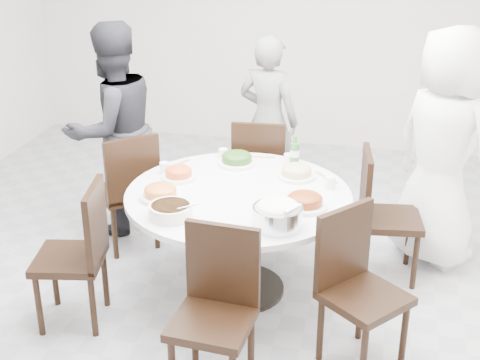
% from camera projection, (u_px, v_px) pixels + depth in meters
% --- Properties ---
extents(floor, '(6.00, 6.00, 0.01)m').
position_uv_depth(floor, '(244.00, 283.00, 4.79)').
color(floor, '#A1A1A5').
rests_on(floor, ground).
extents(wall_back, '(6.00, 0.01, 2.80)m').
position_uv_depth(wall_back, '(306.00, 16.00, 6.93)').
color(wall_back, silver).
rests_on(wall_back, ground).
extents(dining_table, '(1.50, 1.50, 0.75)m').
position_uv_depth(dining_table, '(238.00, 243.00, 4.56)').
color(dining_table, white).
rests_on(dining_table, floor).
extents(chair_ne, '(0.47, 0.47, 0.95)m').
position_uv_depth(chair_ne, '(391.00, 216.00, 4.71)').
color(chair_ne, black).
rests_on(chair_ne, floor).
extents(chair_n, '(0.45, 0.45, 0.95)m').
position_uv_depth(chair_n, '(261.00, 171.00, 5.47)').
color(chair_n, black).
rests_on(chair_n, floor).
extents(chair_nw, '(0.59, 0.59, 0.95)m').
position_uv_depth(chair_nw, '(126.00, 189.00, 5.14)').
color(chair_nw, black).
rests_on(chair_nw, floor).
extents(chair_sw, '(0.49, 0.49, 0.95)m').
position_uv_depth(chair_sw, '(69.00, 256.00, 4.20)').
color(chair_sw, black).
rests_on(chair_sw, floor).
extents(chair_s, '(0.45, 0.45, 0.95)m').
position_uv_depth(chair_s, '(212.00, 319.00, 3.57)').
color(chair_s, black).
rests_on(chair_s, floor).
extents(chair_se, '(0.59, 0.59, 0.95)m').
position_uv_depth(chair_se, '(365.00, 294.00, 3.79)').
color(chair_se, black).
rests_on(chair_se, floor).
extents(diner_right, '(1.02, 0.99, 1.76)m').
position_uv_depth(diner_right, '(444.00, 149.00, 4.80)').
color(diner_right, white).
rests_on(diner_right, floor).
extents(diner_middle, '(0.62, 0.48, 1.50)m').
position_uv_depth(diner_middle, '(268.00, 121.00, 5.81)').
color(diner_middle, black).
rests_on(diner_middle, floor).
extents(diner_left, '(1.01, 1.05, 1.70)m').
position_uv_depth(diner_left, '(113.00, 130.00, 5.28)').
color(diner_left, black).
rests_on(diner_left, floor).
extents(dish_greens, '(0.28, 0.28, 0.07)m').
position_uv_depth(dish_greens, '(237.00, 160.00, 4.86)').
color(dish_greens, white).
rests_on(dish_greens, dining_table).
extents(dish_pale, '(0.27, 0.27, 0.07)m').
position_uv_depth(dish_pale, '(296.00, 173.00, 4.63)').
color(dish_pale, white).
rests_on(dish_pale, dining_table).
extents(dish_orange, '(0.24, 0.24, 0.06)m').
position_uv_depth(dish_orange, '(179.00, 175.00, 4.62)').
color(dish_orange, white).
rests_on(dish_orange, dining_table).
extents(dish_redbrown, '(0.29, 0.29, 0.07)m').
position_uv_depth(dish_redbrown, '(305.00, 202.00, 4.19)').
color(dish_redbrown, white).
rests_on(dish_redbrown, dining_table).
extents(dish_tofu, '(0.27, 0.27, 0.07)m').
position_uv_depth(dish_tofu, '(160.00, 193.00, 4.32)').
color(dish_tofu, white).
rests_on(dish_tofu, dining_table).
extents(rice_bowl, '(0.30, 0.30, 0.13)m').
position_uv_depth(rice_bowl, '(278.00, 217.00, 3.94)').
color(rice_bowl, silver).
rests_on(rice_bowl, dining_table).
extents(soup_bowl, '(0.27, 0.27, 0.08)m').
position_uv_depth(soup_bowl, '(171.00, 211.00, 4.07)').
color(soup_bowl, white).
rests_on(soup_bowl, dining_table).
extents(beverage_bottle, '(0.07, 0.07, 0.23)m').
position_uv_depth(beverage_bottle, '(295.00, 151.00, 4.80)').
color(beverage_bottle, '#2C6E2D').
rests_on(beverage_bottle, dining_table).
extents(tea_cups, '(0.07, 0.07, 0.08)m').
position_uv_depth(tea_cups, '(257.00, 155.00, 4.94)').
color(tea_cups, white).
rests_on(tea_cups, dining_table).
extents(chopsticks, '(0.24, 0.04, 0.01)m').
position_uv_depth(chopsticks, '(261.00, 158.00, 4.98)').
color(chopsticks, tan).
rests_on(chopsticks, dining_table).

